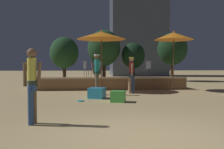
# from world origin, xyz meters

# --- Properties ---
(ground_plane) EXTENTS (120.00, 120.00, 0.00)m
(ground_plane) POSITION_xyz_m (0.00, 0.00, 0.00)
(ground_plane) COLOR tan
(wooden_deck) EXTENTS (8.57, 2.37, 0.71)m
(wooden_deck) POSITION_xyz_m (0.16, 10.21, 0.32)
(wooden_deck) COLOR olive
(wooden_deck) RESTS_ON ground
(patio_umbrella_0) EXTENTS (2.59, 2.59, 3.24)m
(patio_umbrella_0) POSITION_xyz_m (-0.38, 8.79, 2.96)
(patio_umbrella_0) COLOR brown
(patio_umbrella_0) RESTS_ON ground
(patio_umbrella_1) EXTENTS (2.12, 2.12, 3.23)m
(patio_umbrella_1) POSITION_xyz_m (3.53, 8.64, 2.94)
(patio_umbrella_1) COLOR brown
(patio_umbrella_1) RESTS_ON ground
(cube_seat_0) EXTENTS (0.64, 0.64, 0.41)m
(cube_seat_0) POSITION_xyz_m (0.02, 4.66, 0.21)
(cube_seat_0) COLOR #4CC651
(cube_seat_0) RESTS_ON ground
(cube_seat_2) EXTENTS (0.80, 0.80, 0.43)m
(cube_seat_2) POSITION_xyz_m (-0.73, 5.78, 0.22)
(cube_seat_2) COLOR #2D9EDB
(cube_seat_2) RESTS_ON ground
(person_0) EXTENTS (0.30, 0.54, 1.77)m
(person_0) POSITION_xyz_m (1.00, 7.39, 1.01)
(person_0) COLOR tan
(person_0) RESTS_ON ground
(person_1) EXTENTS (0.46, 0.30, 1.76)m
(person_1) POSITION_xyz_m (-2.38, 1.34, 0.96)
(person_1) COLOR #2D4C7F
(person_1) RESTS_ON ground
(person_2) EXTENTS (0.55, 0.31, 1.89)m
(person_2) POSITION_xyz_m (-0.69, 7.01, 1.10)
(person_2) COLOR #72664C
(person_2) RESTS_ON ground
(bistro_chair_0) EXTENTS (0.43, 0.43, 0.90)m
(bistro_chair_0) POSITION_xyz_m (-0.44, 10.90, 1.25)
(bistro_chair_0) COLOR #1E4C47
(bistro_chair_0) RESTS_ON wooden_deck
(bistro_chair_1) EXTENTS (0.48, 0.48, 0.90)m
(bistro_chair_1) POSITION_xyz_m (2.35, 9.69, 1.25)
(bistro_chair_1) COLOR #47474C
(bistro_chair_1) RESTS_ON wooden_deck
(bistro_chair_2) EXTENTS (0.47, 0.47, 0.90)m
(bistro_chair_2) POSITION_xyz_m (-1.20, 10.05, 1.25)
(bistro_chair_2) COLOR #47474C
(bistro_chair_2) RESTS_ON wooden_deck
(frisbee_disc) EXTENTS (0.26, 0.26, 0.03)m
(frisbee_disc) POSITION_xyz_m (-1.38, 4.96, 0.02)
(frisbee_disc) COLOR #33B2D8
(frisbee_disc) RESTS_ON ground
(background_tree_0) EXTENTS (2.30, 2.30, 3.66)m
(background_tree_0) POSITION_xyz_m (-3.01, 15.87, 2.38)
(background_tree_0) COLOR #3D2B1C
(background_tree_0) RESTS_ON ground
(background_tree_1) EXTENTS (1.92, 1.92, 3.23)m
(background_tree_1) POSITION_xyz_m (2.59, 15.63, 2.15)
(background_tree_1) COLOR #3D2B1C
(background_tree_1) RESTS_ON ground
(background_tree_2) EXTENTS (2.56, 2.56, 4.20)m
(background_tree_2) POSITION_xyz_m (6.18, 16.51, 2.78)
(background_tree_2) COLOR #3D2B1C
(background_tree_2) RESTS_ON ground
(background_tree_3) EXTENTS (2.64, 2.64, 4.23)m
(background_tree_3) POSITION_xyz_m (0.19, 15.64, 2.76)
(background_tree_3) COLOR #3D2B1C
(background_tree_3) RESTS_ON ground
(distant_building) EXTENTS (7.17, 4.68, 12.69)m
(distant_building) POSITION_xyz_m (5.51, 28.22, 6.35)
(distant_building) COLOR #4C5666
(distant_building) RESTS_ON ground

